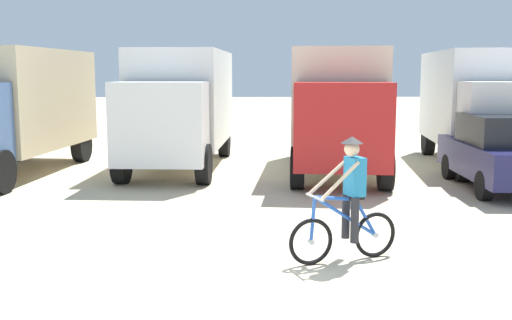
% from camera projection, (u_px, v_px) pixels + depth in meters
% --- Properties ---
extents(ground_plane, '(120.00, 120.00, 0.00)m').
position_uv_depth(ground_plane, '(236.00, 278.00, 8.00)').
color(ground_plane, beige).
extents(box_truck_tan_camper, '(3.11, 6.97, 3.35)m').
position_uv_depth(box_truck_tan_camper, '(11.00, 104.00, 16.09)').
color(box_truck_tan_camper, '#CCB78E').
rests_on(box_truck_tan_camper, ground).
extents(box_truck_white_box, '(2.90, 6.92, 3.35)m').
position_uv_depth(box_truck_white_box, '(181.00, 102.00, 17.23)').
color(box_truck_white_box, white).
rests_on(box_truck_white_box, ground).
extents(box_truck_cream_rv, '(3.15, 6.98, 3.35)m').
position_uv_depth(box_truck_cream_rv, '(337.00, 104.00, 16.50)').
color(box_truck_cream_rv, beige).
rests_on(box_truck_cream_rv, ground).
extents(box_truck_avon_van, '(3.26, 7.01, 3.35)m').
position_uv_depth(box_truck_avon_van, '(480.00, 102.00, 17.47)').
color(box_truck_avon_van, white).
rests_on(box_truck_avon_van, ground).
extents(sedan_parked, '(2.02, 4.30, 1.76)m').
position_uv_depth(sedan_parked, '(500.00, 152.00, 14.01)').
color(sedan_parked, '#1E1E4C').
rests_on(sedan_parked, ground).
extents(cyclist_orange_shirt, '(1.66, 0.71, 1.82)m').
position_uv_depth(cyclist_orange_shirt, '(348.00, 204.00, 8.65)').
color(cyclist_orange_shirt, black).
rests_on(cyclist_orange_shirt, ground).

